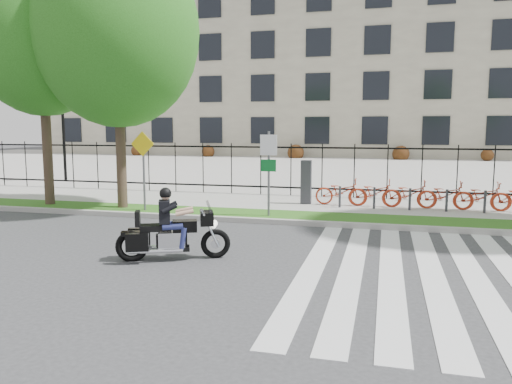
# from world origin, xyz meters

# --- Properties ---
(ground) EXTENTS (120.00, 120.00, 0.00)m
(ground) POSITION_xyz_m (0.00, 0.00, 0.00)
(ground) COLOR #333335
(ground) RESTS_ON ground
(curb) EXTENTS (60.00, 0.20, 0.15)m
(curb) POSITION_xyz_m (0.00, 4.10, 0.07)
(curb) COLOR #A19E98
(curb) RESTS_ON ground
(grass_verge) EXTENTS (60.00, 1.50, 0.15)m
(grass_verge) POSITION_xyz_m (0.00, 4.95, 0.07)
(grass_verge) COLOR #265916
(grass_verge) RESTS_ON ground
(sidewalk) EXTENTS (60.00, 3.50, 0.15)m
(sidewalk) POSITION_xyz_m (0.00, 7.45, 0.07)
(sidewalk) COLOR #9B9891
(sidewalk) RESTS_ON ground
(plaza) EXTENTS (80.00, 34.00, 0.10)m
(plaza) POSITION_xyz_m (0.00, 25.00, 0.05)
(plaza) COLOR #9B9891
(plaza) RESTS_ON ground
(crosswalk_stripes) EXTENTS (5.70, 8.00, 0.01)m
(crosswalk_stripes) POSITION_xyz_m (4.83, 0.00, 0.01)
(crosswalk_stripes) COLOR silver
(crosswalk_stripes) RESTS_ON ground
(iron_fence) EXTENTS (30.00, 0.06, 2.00)m
(iron_fence) POSITION_xyz_m (0.00, 9.20, 1.15)
(iron_fence) COLOR black
(iron_fence) RESTS_ON sidewalk
(office_building) EXTENTS (60.00, 21.90, 20.15)m
(office_building) POSITION_xyz_m (0.00, 44.92, 9.97)
(office_building) COLOR gray
(office_building) RESTS_ON ground
(lamp_post_left) EXTENTS (1.06, 0.70, 4.25)m
(lamp_post_left) POSITION_xyz_m (-12.00, 12.00, 3.21)
(lamp_post_left) COLOR black
(lamp_post_left) RESTS_ON ground
(street_tree_0) EXTENTS (4.69, 4.69, 8.37)m
(street_tree_0) POSITION_xyz_m (-7.61, 4.95, 5.81)
(street_tree_0) COLOR #32231B
(street_tree_0) RESTS_ON grass_verge
(street_tree_1) EXTENTS (5.23, 5.23, 8.62)m
(street_tree_1) POSITION_xyz_m (-4.83, 4.95, 5.75)
(street_tree_1) COLOR #32231B
(street_tree_1) RESTS_ON grass_verge
(bike_share_station) EXTENTS (8.84, 0.84, 1.50)m
(bike_share_station) POSITION_xyz_m (5.32, 7.20, 0.61)
(bike_share_station) COLOR #2D2D33
(bike_share_station) RESTS_ON sidewalk
(sign_pole_regulatory) EXTENTS (0.50, 0.09, 2.50)m
(sign_pole_regulatory) POSITION_xyz_m (0.20, 4.58, 1.74)
(sign_pole_regulatory) COLOR #59595B
(sign_pole_regulatory) RESTS_ON grass_verge
(sign_pole_warning) EXTENTS (0.78, 0.09, 2.49)m
(sign_pole_warning) POSITION_xyz_m (-3.85, 4.58, 1.74)
(sign_pole_warning) COLOR #59595B
(sign_pole_warning) RESTS_ON grass_verge
(motorcycle_rider) EXTENTS (2.24, 1.25, 1.84)m
(motorcycle_rider) POSITION_xyz_m (-0.73, -0.22, 0.61)
(motorcycle_rider) COLOR black
(motorcycle_rider) RESTS_ON ground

